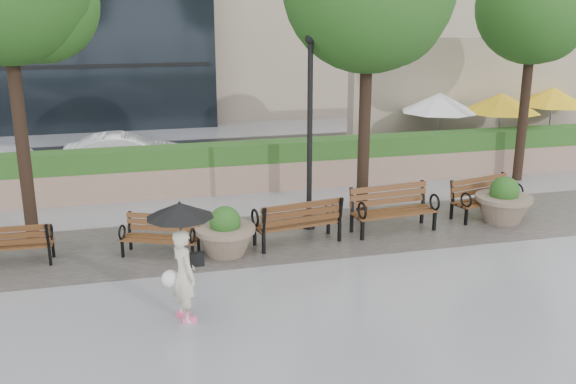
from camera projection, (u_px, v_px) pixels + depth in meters
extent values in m
plane|color=gray|center=(300.00, 294.00, 11.58)|extent=(100.00, 100.00, 0.00)
cube|color=#383330|center=(265.00, 238.00, 14.37)|extent=(28.00, 3.20, 0.01)
cube|color=#9D7765|center=(234.00, 177.00, 17.99)|extent=(24.00, 0.80, 0.80)
cube|color=#214A18|center=(233.00, 153.00, 17.80)|extent=(24.00, 0.75, 0.55)
cube|color=tan|center=(484.00, 95.00, 22.60)|extent=(10.00, 0.60, 4.00)
cube|color=#214A18|center=(503.00, 152.00, 20.87)|extent=(8.00, 0.50, 0.90)
cube|color=black|center=(214.00, 159.00, 21.82)|extent=(40.00, 7.00, 0.00)
cube|color=#593119|center=(10.00, 245.00, 12.81)|extent=(1.67, 0.56, 0.05)
cube|color=#593119|center=(5.00, 236.00, 12.49)|extent=(1.66, 0.18, 0.39)
cube|color=black|center=(11.00, 255.00, 12.84)|extent=(1.68, 0.66, 0.42)
torus|color=black|center=(51.00, 232.00, 13.08)|extent=(0.06, 0.34, 0.34)
cube|color=#593119|center=(160.00, 239.00, 13.22)|extent=(1.64, 1.05, 0.04)
cube|color=#593119|center=(163.00, 222.00, 13.38)|extent=(1.50, 0.71, 0.37)
cube|color=black|center=(161.00, 247.00, 13.30)|extent=(1.67, 1.13, 0.40)
torus|color=black|center=(122.00, 232.00, 13.13)|extent=(0.17, 0.32, 0.32)
torus|color=black|center=(192.00, 236.00, 12.92)|extent=(0.17, 0.32, 0.32)
cube|color=#593119|center=(297.00, 223.00, 13.93)|extent=(1.97, 0.88, 0.05)
cube|color=#593119|center=(303.00, 213.00, 13.58)|extent=(1.90, 0.45, 0.45)
cube|color=black|center=(297.00, 233.00, 13.97)|extent=(1.99, 0.99, 0.49)
torus|color=black|center=(330.00, 207.00, 14.40)|extent=(0.12, 0.39, 0.39)
torus|color=black|center=(255.00, 218.00, 13.70)|extent=(0.12, 0.39, 0.39)
cube|color=#593119|center=(394.00, 212.00, 14.63)|extent=(2.01, 0.78, 0.05)
cube|color=#593119|center=(389.00, 194.00, 14.81)|extent=(1.96, 0.33, 0.46)
cube|color=black|center=(393.00, 221.00, 14.72)|extent=(2.02, 0.89, 0.50)
torus|color=black|center=(362.00, 211.00, 14.09)|extent=(0.10, 0.41, 0.40)
torus|color=black|center=(435.00, 202.00, 14.70)|extent=(0.10, 0.41, 0.40)
cube|color=#593119|center=(486.00, 200.00, 15.66)|extent=(1.87, 0.96, 0.05)
cube|color=#593119|center=(479.00, 185.00, 15.81)|extent=(1.77, 0.55, 0.42)
cube|color=black|center=(485.00, 208.00, 15.75)|extent=(1.90, 1.05, 0.46)
torus|color=black|center=(466.00, 200.00, 15.07)|extent=(0.14, 0.37, 0.37)
torus|color=black|center=(518.00, 190.00, 15.85)|extent=(0.14, 0.37, 0.37)
cylinder|color=#7F6B56|center=(225.00, 229.00, 13.27)|extent=(1.25, 1.25, 0.10)
sphere|color=#173E11|center=(225.00, 221.00, 13.23)|extent=(0.65, 0.65, 0.65)
cylinder|color=#7F6B56|center=(504.00, 198.00, 15.31)|extent=(1.33, 1.33, 0.11)
sphere|color=#173E11|center=(504.00, 191.00, 15.26)|extent=(0.69, 0.69, 0.69)
cylinder|color=black|center=(310.00, 139.00, 14.42)|extent=(0.12, 0.12, 4.27)
cylinder|color=black|center=(309.00, 222.00, 14.97)|extent=(0.28, 0.28, 0.30)
sphere|color=black|center=(311.00, 39.00, 13.81)|extent=(0.24, 0.24, 0.24)
cylinder|color=black|center=(20.00, 123.00, 13.69)|extent=(0.28, 0.28, 5.20)
sphere|color=#173E11|center=(39.00, 4.00, 13.43)|extent=(2.49, 2.49, 2.49)
cylinder|color=black|center=(365.00, 115.00, 15.07)|extent=(0.28, 0.28, 5.08)
sphere|color=#173E11|center=(388.00, 9.00, 14.83)|extent=(2.72, 2.72, 2.72)
cylinder|color=black|center=(525.00, 102.00, 18.59)|extent=(0.28, 0.28, 4.68)
sphere|color=#173E11|center=(535.00, 6.00, 17.85)|extent=(3.23, 3.23, 3.23)
sphere|color=#173E11|center=(545.00, 23.00, 18.40)|extent=(2.26, 2.26, 2.26)
cylinder|color=black|center=(436.00, 161.00, 21.30)|extent=(0.40, 0.40, 0.10)
cylinder|color=#99999E|center=(438.00, 130.00, 21.01)|extent=(0.06, 0.06, 2.20)
cone|color=white|center=(440.00, 103.00, 20.76)|extent=(2.50, 2.50, 0.60)
cylinder|color=black|center=(496.00, 161.00, 21.29)|extent=(0.40, 0.40, 0.10)
cylinder|color=#99999E|center=(499.00, 130.00, 20.99)|extent=(0.06, 0.06, 2.20)
cone|color=yellow|center=(502.00, 103.00, 20.74)|extent=(2.50, 2.50, 0.60)
cylinder|color=black|center=(547.00, 152.00, 22.72)|extent=(0.40, 0.40, 0.10)
cylinder|color=#99999E|center=(550.00, 122.00, 22.43)|extent=(0.06, 0.06, 2.20)
cone|color=yellow|center=(553.00, 96.00, 22.18)|extent=(2.50, 2.50, 0.60)
imported|color=silver|center=(125.00, 153.00, 19.92)|extent=(3.71, 1.33, 1.22)
imported|color=beige|center=(184.00, 272.00, 10.42)|extent=(0.60, 0.71, 1.68)
cube|color=#F2598C|center=(183.00, 314.00, 10.74)|extent=(0.18, 0.25, 0.08)
cube|color=#F2598C|center=(190.00, 320.00, 10.53)|extent=(0.18, 0.25, 0.08)
cube|color=black|center=(195.00, 259.00, 10.53)|extent=(0.20, 0.33, 0.23)
sphere|color=white|center=(170.00, 279.00, 10.56)|extent=(0.29, 0.29, 0.29)
cylinder|color=black|center=(181.00, 235.00, 10.29)|extent=(0.02, 0.02, 0.89)
cone|color=black|center=(180.00, 210.00, 10.17)|extent=(1.09, 1.09, 0.23)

